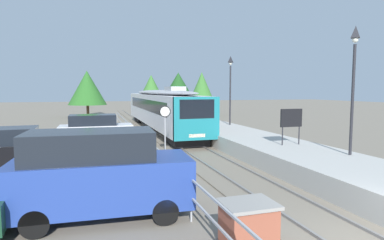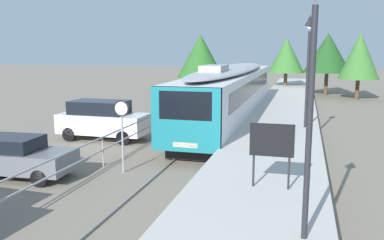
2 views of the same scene
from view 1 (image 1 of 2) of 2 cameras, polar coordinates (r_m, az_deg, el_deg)
ground_plane at (r=27.63m, az=-11.25°, el=-2.33°), size 160.00×160.00×0.00m
track_rails at (r=28.09m, az=-5.15°, el=-2.06°), size 3.20×60.00×0.14m
commuter_train at (r=28.74m, az=-5.55°, el=2.34°), size 2.82×20.91×3.74m
station_platform at (r=28.89m, az=1.15°, el=-1.00°), size 3.90×60.00×0.90m
platform_lamp_near_end at (r=15.02m, az=26.72°, el=8.55°), size 0.34×0.34×5.35m
platform_lamp_mid_platform at (r=25.46m, az=6.80°, el=7.52°), size 0.34×0.34×5.35m
platform_notice_board at (r=16.76m, az=17.14°, el=0.14°), size 1.20×0.08×1.80m
speed_limit_sign at (r=17.11m, az=-4.79°, el=0.25°), size 0.61×0.10×2.81m
brick_utility_cabinet at (r=7.74m, az=9.90°, el=-18.02°), size 1.21×0.99×1.13m
carpark_fence at (r=17.64m, az=-8.81°, el=-3.62°), size 0.06×36.06×1.25m
parked_van_blue at (r=9.51m, az=-15.95°, el=-9.11°), size 5.00×2.22×2.51m
parked_hatchback_grey at (r=15.36m, az=-16.37°, el=-5.55°), size 4.10×1.99×1.53m
parked_suv_white at (r=21.94m, az=-16.68°, el=-1.63°), size 4.63×1.96×2.04m
tree_behind_carpark at (r=47.46m, az=-7.22°, el=5.75°), size 3.68×3.68×5.83m
tree_behind_station_far at (r=45.58m, az=-18.03°, el=5.42°), size 5.03×5.03×6.20m
tree_distant_left at (r=48.23m, az=-2.44°, el=6.07°), size 4.66×4.66×6.23m
tree_distant_centre at (r=46.10m, az=1.73°, el=5.81°), size 3.68×3.68×6.17m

